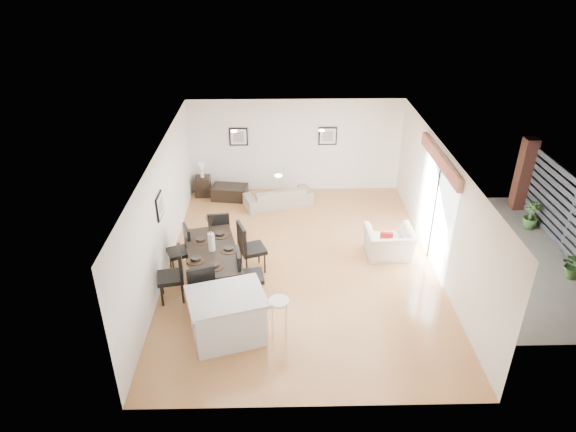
{
  "coord_description": "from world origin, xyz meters",
  "views": [
    {
      "loc": [
        -0.51,
        -9.69,
        6.56
      ],
      "look_at": [
        -0.29,
        0.4,
        1.05
      ],
      "focal_mm": 32.0,
      "sensor_mm": 36.0,
      "label": 1
    }
  ],
  "objects_px": {
    "sofa": "(278,196)",
    "dining_chair_wnear": "(175,272)",
    "dining_chair_wfar": "(183,247)",
    "kitchen_island": "(228,316)",
    "dining_table": "(213,254)",
    "bar_stool": "(279,305)",
    "dining_chair_foot": "(219,230)",
    "coffee_table": "(230,192)",
    "side_table": "(203,186)",
    "dining_chair_enear": "(245,272)",
    "armchair": "(389,243)",
    "dining_chair_head": "(204,294)",
    "dining_chair_efar": "(248,245)"
  },
  "relations": [
    {
      "from": "dining_chair_head",
      "to": "coffee_table",
      "type": "bearing_deg",
      "value": 69.06
    },
    {
      "from": "dining_chair_efar",
      "to": "dining_chair_wfar",
      "type": "bearing_deg",
      "value": 67.25
    },
    {
      "from": "armchair",
      "to": "kitchen_island",
      "type": "distance_m",
      "value": 4.41
    },
    {
      "from": "dining_chair_enear",
      "to": "coffee_table",
      "type": "relative_size",
      "value": 1.18
    },
    {
      "from": "dining_chair_efar",
      "to": "side_table",
      "type": "height_order",
      "value": "dining_chair_efar"
    },
    {
      "from": "dining_chair_efar",
      "to": "coffee_table",
      "type": "relative_size",
      "value": 1.22
    },
    {
      "from": "sofa",
      "to": "dining_chair_foot",
      "type": "xyz_separation_m",
      "value": [
        -1.37,
        -2.38,
        0.33
      ]
    },
    {
      "from": "bar_stool",
      "to": "dining_chair_foot",
      "type": "bearing_deg",
      "value": 114.92
    },
    {
      "from": "sofa",
      "to": "dining_table",
      "type": "relative_size",
      "value": 0.84
    },
    {
      "from": "dining_chair_wfar",
      "to": "dining_chair_wnear",
      "type": "bearing_deg",
      "value": -21.2
    },
    {
      "from": "dining_chair_wnear",
      "to": "dining_chair_wfar",
      "type": "height_order",
      "value": "dining_chair_wnear"
    },
    {
      "from": "sofa",
      "to": "dining_chair_enear",
      "type": "bearing_deg",
      "value": 62.01
    },
    {
      "from": "dining_chair_enear",
      "to": "dining_chair_wfar",
      "type": "bearing_deg",
      "value": 45.2
    },
    {
      "from": "dining_chair_enear",
      "to": "dining_chair_efar",
      "type": "bearing_deg",
      "value": -8.44
    },
    {
      "from": "dining_chair_wnear",
      "to": "dining_chair_head",
      "type": "bearing_deg",
      "value": 30.64
    },
    {
      "from": "sofa",
      "to": "dining_chair_wnear",
      "type": "xyz_separation_m",
      "value": [
        -2.09,
        -4.12,
        0.38
      ]
    },
    {
      "from": "sofa",
      "to": "dining_chair_wfar",
      "type": "relative_size",
      "value": 1.73
    },
    {
      "from": "dining_chair_wnear",
      "to": "dining_chair_wfar",
      "type": "distance_m",
      "value": 1.03
    },
    {
      "from": "kitchen_island",
      "to": "dining_table",
      "type": "bearing_deg",
      "value": 88.08
    },
    {
      "from": "dining_chair_head",
      "to": "bar_stool",
      "type": "bearing_deg",
      "value": -37.62
    },
    {
      "from": "dining_chair_head",
      "to": "dining_chair_enear",
      "type": "bearing_deg",
      "value": 24.09
    },
    {
      "from": "armchair",
      "to": "dining_chair_foot",
      "type": "height_order",
      "value": "dining_chair_foot"
    },
    {
      "from": "side_table",
      "to": "dining_chair_enear",
      "type": "bearing_deg",
      "value": -73.04
    },
    {
      "from": "dining_chair_enear",
      "to": "dining_chair_efar",
      "type": "distance_m",
      "value": 0.99
    },
    {
      "from": "side_table",
      "to": "dining_chair_efar",
      "type": "bearing_deg",
      "value": -69.0
    },
    {
      "from": "dining_table",
      "to": "kitchen_island",
      "type": "distance_m",
      "value": 1.76
    },
    {
      "from": "armchair",
      "to": "side_table",
      "type": "xyz_separation_m",
      "value": [
        -4.7,
        3.31,
        -0.06
      ]
    },
    {
      "from": "side_table",
      "to": "bar_stool",
      "type": "height_order",
      "value": "bar_stool"
    },
    {
      "from": "dining_table",
      "to": "dining_chair_wnear",
      "type": "relative_size",
      "value": 1.9
    },
    {
      "from": "dining_chair_foot",
      "to": "coffee_table",
      "type": "relative_size",
      "value": 1.11
    },
    {
      "from": "armchair",
      "to": "bar_stool",
      "type": "xyz_separation_m",
      "value": [
        -2.56,
        -2.68,
        0.37
      ]
    },
    {
      "from": "coffee_table",
      "to": "bar_stool",
      "type": "height_order",
      "value": "bar_stool"
    },
    {
      "from": "sofa",
      "to": "side_table",
      "type": "distance_m",
      "value": 2.25
    },
    {
      "from": "side_table",
      "to": "sofa",
      "type": "bearing_deg",
      "value": -17.46
    },
    {
      "from": "sofa",
      "to": "dining_chair_wfar",
      "type": "distance_m",
      "value": 3.76
    },
    {
      "from": "dining_chair_wfar",
      "to": "kitchen_island",
      "type": "xyz_separation_m",
      "value": [
        1.16,
        -2.23,
        -0.11
      ]
    },
    {
      "from": "sofa",
      "to": "dining_chair_wnear",
      "type": "relative_size",
      "value": 1.59
    },
    {
      "from": "dining_table",
      "to": "bar_stool",
      "type": "relative_size",
      "value": 2.65
    },
    {
      "from": "dining_chair_efar",
      "to": "dining_chair_head",
      "type": "relative_size",
      "value": 1.01
    },
    {
      "from": "dining_chair_enear",
      "to": "side_table",
      "type": "bearing_deg",
      "value": 8.62
    },
    {
      "from": "dining_chair_head",
      "to": "dining_chair_foot",
      "type": "bearing_deg",
      "value": 68.49
    },
    {
      "from": "side_table",
      "to": "bar_stool",
      "type": "bearing_deg",
      "value": -70.35
    },
    {
      "from": "kitchen_island",
      "to": "bar_stool",
      "type": "xyz_separation_m",
      "value": [
        0.94,
        -0.0,
        0.23
      ]
    },
    {
      "from": "dining_chair_enear",
      "to": "dining_chair_foot",
      "type": "xyz_separation_m",
      "value": [
        -0.7,
        1.77,
        -0.04
      ]
    },
    {
      "from": "sofa",
      "to": "armchair",
      "type": "distance_m",
      "value": 3.67
    },
    {
      "from": "armchair",
      "to": "side_table",
      "type": "distance_m",
      "value": 5.75
    },
    {
      "from": "coffee_table",
      "to": "dining_chair_efar",
      "type": "bearing_deg",
      "value": -70.6
    },
    {
      "from": "dining_table",
      "to": "dining_chair_enear",
      "type": "height_order",
      "value": "dining_chair_enear"
    },
    {
      "from": "sofa",
      "to": "armchair",
      "type": "xyz_separation_m",
      "value": [
        2.55,
        -2.64,
        0.08
      ]
    },
    {
      "from": "dining_chair_efar",
      "to": "side_table",
      "type": "relative_size",
      "value": 2.09
    }
  ]
}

